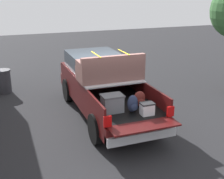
{
  "coord_description": "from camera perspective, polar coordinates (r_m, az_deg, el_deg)",
  "views": [
    {
      "loc": [
        -8.82,
        3.11,
        4.12
      ],
      "look_at": [
        -0.6,
        0.0,
        1.1
      ],
      "focal_mm": 47.69,
      "sensor_mm": 36.0,
      "label": 1
    }
  ],
  "objects": [
    {
      "name": "ground_plane",
      "position": [
        10.21,
        -1.19,
        -4.82
      ],
      "size": [
        40.0,
        40.0,
        0.0
      ],
      "primitive_type": "plane",
      "color": "#262628"
    },
    {
      "name": "pickup_truck",
      "position": [
        10.19,
        -1.94,
        1.03
      ],
      "size": [
        6.05,
        2.06,
        2.23
      ],
      "color": "#470F0F",
      "rests_on": "ground_plane"
    },
    {
      "name": "trash_can",
      "position": [
        12.91,
        -20.02,
        1.49
      ],
      "size": [
        0.6,
        0.6,
        0.98
      ],
      "color": "#2D2D33",
      "rests_on": "ground_plane"
    }
  ]
}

